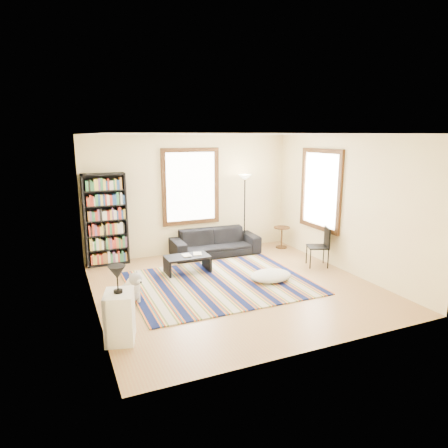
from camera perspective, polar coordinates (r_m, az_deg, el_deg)
name	(u,v)px	position (r m, az deg, el deg)	size (l,w,h in m)	color
floor	(235,289)	(7.62, 1.51, -9.22)	(5.00, 5.00, 0.10)	#A17E49
ceiling	(235,131)	(7.08, 1.65, 13.13)	(5.00, 5.00, 0.10)	white
wall_back	(190,195)	(9.55, -4.91, 4.21)	(5.00, 0.10, 2.80)	#FFF3AB
wall_front	(322,249)	(5.08, 13.84, -3.54)	(5.00, 0.10, 2.80)	#FFF3AB
wall_left	(87,226)	(6.58, -18.99, -0.23)	(0.10, 5.00, 2.80)	#FFF3AB
wall_right	(347,204)	(8.59, 17.20, 2.76)	(0.10, 5.00, 2.80)	#FFF3AB
window_back	(191,187)	(9.45, -4.78, 5.34)	(1.20, 0.06, 1.60)	white
window_right	(321,190)	(9.13, 13.65, 4.78)	(0.06, 1.20, 1.60)	white
rug	(220,283)	(7.74, -0.63, -8.40)	(3.35, 2.68, 0.02)	#0C143F
sofa	(215,242)	(9.47, -1.28, -2.62)	(2.07, 0.81, 0.60)	black
bookshelf	(106,220)	(8.97, -16.55, 0.59)	(0.90, 0.30, 2.00)	black
coffee_table	(187,264)	(8.30, -5.26, -5.74)	(0.90, 0.50, 0.36)	black
book_a	(183,256)	(8.21, -5.95, -4.56)	(0.17, 0.23, 0.02)	beige
book_b	(193,254)	(8.33, -4.41, -4.29)	(0.17, 0.23, 0.02)	beige
floor_cushion	(271,276)	(7.89, 6.69, -7.34)	(0.83, 0.62, 0.21)	silver
floor_lamp	(245,213)	(9.74, 2.95, 1.59)	(0.30, 0.30, 1.86)	black
side_table	(282,237)	(10.14, 8.23, -1.90)	(0.40, 0.40, 0.54)	#4C2C13
folding_chair	(318,247)	(8.84, 13.23, -3.19)	(0.42, 0.40, 0.86)	black
white_cabinet	(120,317)	(5.79, -14.68, -12.68)	(0.38, 0.50, 0.70)	white
table_lamp	(117,279)	(5.58, -14.99, -7.65)	(0.24, 0.24, 0.38)	black
dog	(129,286)	(7.03, -13.37, -8.65)	(0.40, 0.55, 0.55)	silver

